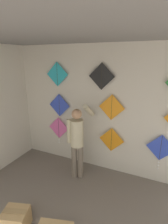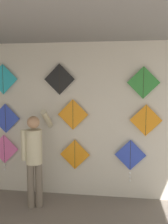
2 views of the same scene
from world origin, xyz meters
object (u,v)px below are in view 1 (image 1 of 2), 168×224
at_px(kite_1, 111,140).
at_px(kite_3, 59,105).
at_px(kite_0, 59,129).
at_px(shopkeeper, 77,138).
at_px(kite_6, 57,74).
at_px(kite_4, 112,107).
at_px(kite_7, 102,76).
at_px(kite_2, 160,150).
at_px(cardboard_box_spare, 16,220).

xyz_separation_m(kite_1, kite_3, (-1.31, 0.00, 0.64)).
bearing_deg(kite_0, shopkeeper, -32.34).
bearing_deg(shopkeeper, kite_6, 130.78).
distance_m(kite_4, kite_6, 1.44).
xyz_separation_m(kite_4, kite_7, (-0.24, 0.00, 0.63)).
height_order(kite_2, kite_3, kite_3).
bearing_deg(kite_7, kite_4, 0.00).
height_order(kite_3, kite_7, kite_7).
bearing_deg(shopkeeper, kite_7, 40.13).
distance_m(kite_0, kite_1, 1.36).
relative_size(kite_4, kite_7, 1.00).
relative_size(cardboard_box_spare, kite_4, 0.81).
bearing_deg(cardboard_box_spare, kite_4, 66.46).
xyz_separation_m(kite_1, kite_6, (-1.33, 0.00, 1.37)).
relative_size(shopkeeper, kite_0, 2.39).
relative_size(shopkeeper, kite_2, 2.17).
xyz_separation_m(kite_0, kite_4, (1.33, 0.00, 0.71)).
distance_m(shopkeeper, kite_0, 0.91).
height_order(kite_1, kite_4, kite_4).
bearing_deg(kite_4, kite_0, -179.97).
height_order(cardboard_box_spare, kite_4, kite_4).
bearing_deg(shopkeeper, kite_1, 23.10).
bearing_deg(kite_7, kite_3, 180.00).
relative_size(shopkeeper, cardboard_box_spare, 3.67).
distance_m(kite_1, kite_7, 1.39).
bearing_deg(kite_4, kite_2, -0.06).
distance_m(kite_6, kite_7, 1.06).
height_order(kite_0, kite_1, kite_0).
height_order(kite_0, kite_6, kite_6).
bearing_deg(kite_4, kite_3, 180.00).
bearing_deg(kite_7, kite_2, -0.04).
distance_m(shopkeeper, kite_6, 1.51).
relative_size(shopkeeper, kite_7, 2.99).
bearing_deg(kite_4, kite_6, 180.00).
height_order(kite_2, kite_6, kite_6).
bearing_deg(kite_0, kite_2, -0.01).
bearing_deg(kite_1, kite_6, 180.00).
relative_size(kite_0, kite_6, 1.25).
xyz_separation_m(kite_6, kite_7, (1.06, 0.00, -0.00)).
relative_size(kite_0, kite_1, 1.25).
bearing_deg(shopkeeper, kite_4, 24.62).
bearing_deg(cardboard_box_spare, kite_0, 103.12).
relative_size(kite_4, kite_6, 1.00).
bearing_deg(kite_2, kite_3, 179.98).
distance_m(cardboard_box_spare, kite_1, 2.27).
distance_m(shopkeeper, kite_3, 0.99).
bearing_deg(cardboard_box_spare, kite_1, 65.70).
xyz_separation_m(kite_0, kite_3, (0.05, 0.00, 0.61)).
distance_m(shopkeeper, kite_7, 1.35).
height_order(cardboard_box_spare, kite_3, kite_3).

